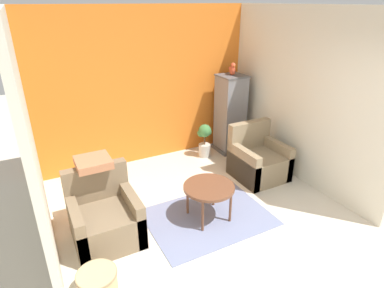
{
  "coord_description": "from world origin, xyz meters",
  "views": [
    {
      "loc": [
        -1.93,
        -1.92,
        2.83
      ],
      "look_at": [
        0.0,
        1.74,
        0.97
      ],
      "focal_mm": 30.0,
      "sensor_mm": 36.0,
      "label": 1
    }
  ],
  "objects_px": {
    "armchair_right": "(258,161)",
    "birdcage": "(230,114)",
    "parrot": "(232,69)",
    "potted_plant": "(205,139)",
    "coffee_table": "(209,189)",
    "wicker_basket": "(98,282)",
    "armchair_left": "(105,219)"
  },
  "relations": [
    {
      "from": "armchair_right",
      "to": "birdcage",
      "type": "bearing_deg",
      "value": 81.25
    },
    {
      "from": "parrot",
      "to": "potted_plant",
      "type": "relative_size",
      "value": 0.36
    },
    {
      "from": "coffee_table",
      "to": "wicker_basket",
      "type": "relative_size",
      "value": 1.67
    },
    {
      "from": "armchair_right",
      "to": "parrot",
      "type": "height_order",
      "value": "parrot"
    },
    {
      "from": "armchair_right",
      "to": "armchair_left",
      "type": "bearing_deg",
      "value": -172.13
    },
    {
      "from": "potted_plant",
      "to": "wicker_basket",
      "type": "distance_m",
      "value": 3.49
    },
    {
      "from": "armchair_left",
      "to": "birdcage",
      "type": "xyz_separation_m",
      "value": [
        2.92,
        1.54,
        0.47
      ]
    },
    {
      "from": "parrot",
      "to": "wicker_basket",
      "type": "relative_size",
      "value": 0.56
    },
    {
      "from": "birdcage",
      "to": "coffee_table",
      "type": "bearing_deg",
      "value": -130.69
    },
    {
      "from": "armchair_left",
      "to": "armchair_right",
      "type": "relative_size",
      "value": 1.0
    },
    {
      "from": "coffee_table",
      "to": "birdcage",
      "type": "xyz_separation_m",
      "value": [
        1.54,
        1.79,
        0.29
      ]
    },
    {
      "from": "wicker_basket",
      "to": "birdcage",
      "type": "bearing_deg",
      "value": 36.14
    },
    {
      "from": "armchair_right",
      "to": "wicker_basket",
      "type": "distance_m",
      "value": 3.26
    },
    {
      "from": "birdcage",
      "to": "parrot",
      "type": "relative_size",
      "value": 6.49
    },
    {
      "from": "coffee_table",
      "to": "armchair_right",
      "type": "distance_m",
      "value": 1.51
    },
    {
      "from": "coffee_table",
      "to": "armchair_left",
      "type": "bearing_deg",
      "value": 169.8
    },
    {
      "from": "coffee_table",
      "to": "armchair_right",
      "type": "height_order",
      "value": "armchair_right"
    },
    {
      "from": "coffee_table",
      "to": "potted_plant",
      "type": "bearing_deg",
      "value": 61.82
    },
    {
      "from": "birdcage",
      "to": "potted_plant",
      "type": "distance_m",
      "value": 0.72
    },
    {
      "from": "armchair_left",
      "to": "potted_plant",
      "type": "distance_m",
      "value": 2.76
    },
    {
      "from": "armchair_right",
      "to": "parrot",
      "type": "bearing_deg",
      "value": 81.27
    },
    {
      "from": "coffee_table",
      "to": "wicker_basket",
      "type": "bearing_deg",
      "value": -161.56
    },
    {
      "from": "armchair_left",
      "to": "armchair_right",
      "type": "bearing_deg",
      "value": 7.87
    },
    {
      "from": "parrot",
      "to": "potted_plant",
      "type": "bearing_deg",
      "value": -176.09
    },
    {
      "from": "armchair_right",
      "to": "birdcage",
      "type": "height_order",
      "value": "birdcage"
    },
    {
      "from": "birdcage",
      "to": "parrot",
      "type": "height_order",
      "value": "parrot"
    },
    {
      "from": "coffee_table",
      "to": "potted_plant",
      "type": "relative_size",
      "value": 1.06
    },
    {
      "from": "armchair_left",
      "to": "parrot",
      "type": "bearing_deg",
      "value": 27.83
    },
    {
      "from": "armchair_left",
      "to": "parrot",
      "type": "relative_size",
      "value": 3.87
    },
    {
      "from": "armchair_right",
      "to": "parrot",
      "type": "xyz_separation_m",
      "value": [
        0.18,
        1.16,
        1.35
      ]
    },
    {
      "from": "coffee_table",
      "to": "parrot",
      "type": "xyz_separation_m",
      "value": [
        1.54,
        1.79,
        1.18
      ]
    },
    {
      "from": "potted_plant",
      "to": "wicker_basket",
      "type": "height_order",
      "value": "potted_plant"
    }
  ]
}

